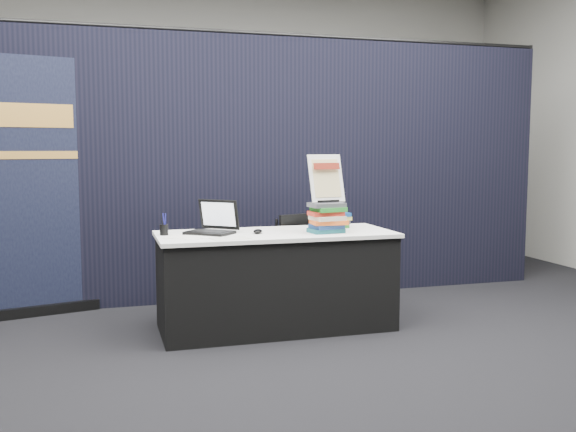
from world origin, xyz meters
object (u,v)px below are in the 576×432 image
(book_stack_tall, at_px, (327,218))
(stacking_chair, at_px, (302,260))
(display_table, at_px, (276,280))
(book_stack_short, at_px, (335,220))
(info_sign, at_px, (326,179))
(laptop, at_px, (209,226))
(pullup_banner, at_px, (39,202))

(book_stack_tall, distance_m, stacking_chair, 0.61)
(display_table, distance_m, stacking_chair, 0.47)
(book_stack_short, bearing_deg, display_table, -164.65)
(display_table, height_order, book_stack_short, book_stack_short)
(info_sign, bearing_deg, laptop, 160.29)
(pullup_banner, height_order, stacking_chair, pullup_banner)
(display_table, bearing_deg, stacking_chair, 46.35)
(laptop, height_order, info_sign, info_sign)
(laptop, xyz_separation_m, stacking_chair, (0.82, 0.25, -0.35))
(laptop, bearing_deg, stacking_chair, 57.38)
(book_stack_tall, relative_size, info_sign, 0.67)
(laptop, height_order, pullup_banner, pullup_banner)
(book_stack_tall, bearing_deg, stacking_chair, 96.79)
(book_stack_tall, height_order, pullup_banner, pullup_banner)
(info_sign, distance_m, pullup_banner, 2.39)
(display_table, xyz_separation_m, book_stack_tall, (0.37, -0.13, 0.49))
(info_sign, relative_size, stacking_chair, 0.45)
(book_stack_short, height_order, stacking_chair, book_stack_short)
(info_sign, bearing_deg, stacking_chair, 89.13)
(display_table, bearing_deg, book_stack_short, 15.35)
(info_sign, xyz_separation_m, stacking_chair, (-0.06, 0.43, -0.69))
(laptop, distance_m, book_stack_short, 1.04)
(book_stack_tall, distance_m, book_stack_short, 0.33)
(display_table, relative_size, book_stack_short, 7.53)
(pullup_banner, bearing_deg, book_stack_short, -32.77)
(laptop, bearing_deg, display_table, 31.24)
(book_stack_tall, distance_m, info_sign, 0.30)
(book_stack_short, bearing_deg, pullup_banner, 160.86)
(display_table, xyz_separation_m, info_sign, (0.37, -0.10, 0.78))
(book_stack_short, xyz_separation_m, stacking_chair, (-0.22, 0.19, -0.35))
(book_stack_short, relative_size, info_sign, 0.64)
(info_sign, relative_size, pullup_banner, 0.18)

